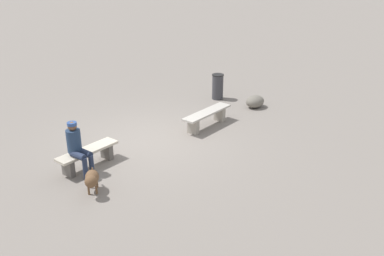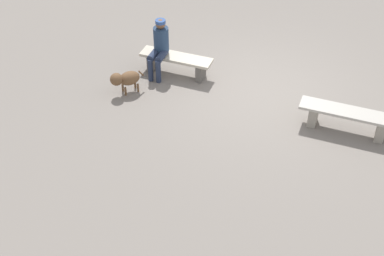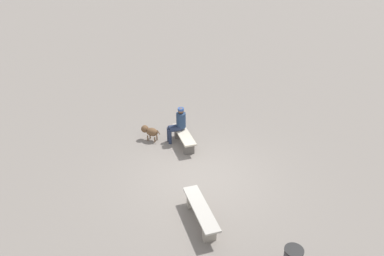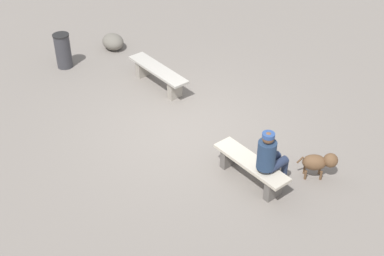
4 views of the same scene
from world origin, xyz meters
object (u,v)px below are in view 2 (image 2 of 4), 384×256
(bench_right, at_px, (176,62))
(seated_person, at_px, (160,45))
(bench_left, at_px, (348,117))
(dog, at_px, (125,79))

(bench_right, bearing_deg, seated_person, 16.55)
(bench_left, bearing_deg, dog, 4.53)
(bench_left, xyz_separation_m, dog, (4.23, 1.06, 0.02))
(bench_left, height_order, bench_right, bench_left)
(bench_right, xyz_separation_m, dog, (0.51, 1.11, 0.03))
(bench_left, height_order, dog, dog)
(bench_right, height_order, dog, dog)
(bench_right, bearing_deg, bench_left, 169.72)
(bench_left, relative_size, bench_right, 1.15)
(bench_right, relative_size, seated_person, 1.29)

